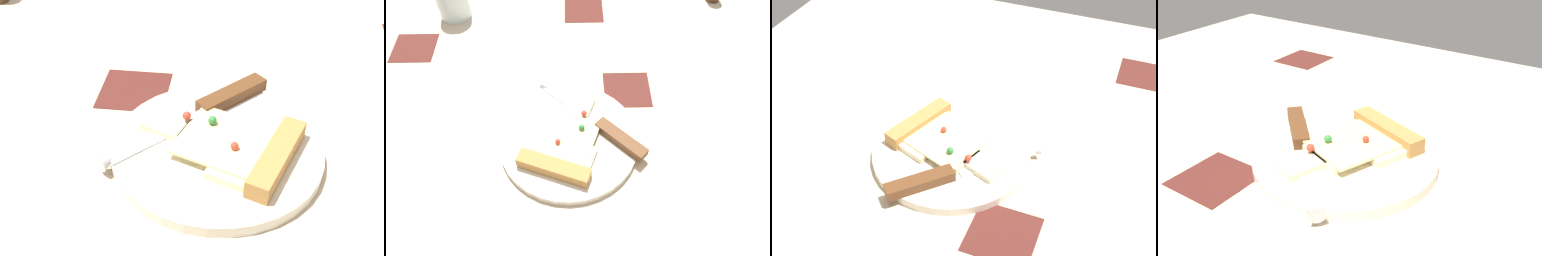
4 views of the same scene
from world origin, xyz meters
TOP-DOWN VIEW (x-y plane):
  - ground_plane at (0.01, 0.02)cm, footprint 118.29×118.29cm
  - plate at (-7.66, -8.79)cm, footprint 23.98×23.98cm
  - pizza_slice at (-8.57, -11.24)cm, footprint 14.25×19.03cm
  - knife at (-2.14, -6.67)cm, footprint 18.54×18.37cm

SIDE VIEW (x-z plane):
  - ground_plane at x=0.01cm, z-range -3.00..0.00cm
  - plate at x=-7.66cm, z-range 0.00..1.45cm
  - knife at x=-2.14cm, z-range 0.83..3.28cm
  - pizza_slice at x=-8.57cm, z-range 1.06..3.39cm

